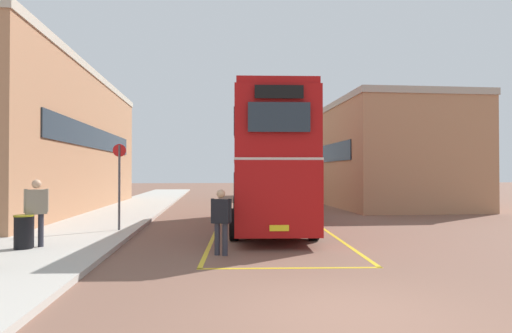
# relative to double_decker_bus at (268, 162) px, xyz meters

# --- Properties ---
(ground_plane) EXTENTS (135.60, 135.60, 0.00)m
(ground_plane) POSITION_rel_double_decker_bus_xyz_m (-0.22, 4.11, -2.51)
(ground_plane) COLOR brown
(sidewalk_left) EXTENTS (4.00, 57.60, 0.14)m
(sidewalk_left) POSITION_rel_double_decker_bus_xyz_m (-6.72, 6.51, -2.44)
(sidewalk_left) COLOR #B2ADA3
(sidewalk_left) RESTS_ON ground
(brick_building_left) EXTENTS (7.08, 20.55, 7.53)m
(brick_building_left) POSITION_rel_double_decker_bus_xyz_m (-11.80, 7.57, 1.26)
(brick_building_left) COLOR #AD7A56
(brick_building_left) RESTS_ON ground
(depot_building_right) EXTENTS (7.27, 15.18, 6.45)m
(depot_building_right) POSITION_rel_double_decker_bus_xyz_m (8.85, 11.66, 0.72)
(depot_building_right) COLOR #AD7A56
(depot_building_right) RESTS_ON ground
(double_decker_bus) EXTENTS (3.26, 10.41, 4.75)m
(double_decker_bus) POSITION_rel_double_decker_bus_xyz_m (0.00, 0.00, 0.00)
(double_decker_bus) COLOR black
(double_decker_bus) RESTS_ON ground
(single_deck_bus) EXTENTS (3.47, 9.69, 3.02)m
(single_deck_bus) POSITION_rel_double_decker_bus_xyz_m (2.15, 20.05, -0.87)
(single_deck_bus) COLOR black
(single_deck_bus) RESTS_ON ground
(pedestrian_boarding) EXTENTS (0.53, 0.39, 1.68)m
(pedestrian_boarding) POSITION_rel_double_decker_bus_xyz_m (-1.91, -5.46, -1.54)
(pedestrian_boarding) COLOR #2D2D38
(pedestrian_boarding) RESTS_ON ground
(pedestrian_waiting_near) EXTENTS (0.55, 0.44, 1.79)m
(pedestrian_waiting_near) POSITION_rel_double_decker_bus_xyz_m (-6.77, -4.56, -1.33)
(pedestrian_waiting_near) COLOR #2D2D38
(pedestrian_waiting_near) RESTS_ON sidewalk_left
(litter_bin) EXTENTS (0.48, 0.48, 0.87)m
(litter_bin) POSITION_rel_double_decker_bus_xyz_m (-7.00, -4.77, -1.93)
(litter_bin) COLOR black
(litter_bin) RESTS_ON sidewalk_left
(bus_stop_sign) EXTENTS (0.44, 0.10, 2.96)m
(bus_stop_sign) POSITION_rel_double_decker_bus_xyz_m (-5.32, -1.26, -0.61)
(bus_stop_sign) COLOR #4C4C51
(bus_stop_sign) RESTS_ON sidewalk_left
(bay_marking_yellow) EXTENTS (4.95, 12.54, 0.01)m
(bay_marking_yellow) POSITION_rel_double_decker_bus_xyz_m (-0.06, -1.90, -2.51)
(bay_marking_yellow) COLOR gold
(bay_marking_yellow) RESTS_ON ground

